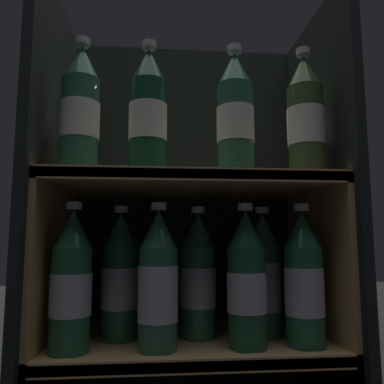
{
  "coord_description": "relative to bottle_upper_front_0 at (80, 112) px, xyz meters",
  "views": [
    {
      "loc": [
        -0.07,
        -0.66,
        0.43
      ],
      "look_at": [
        0.0,
        0.12,
        0.53
      ],
      "focal_mm": 35.0,
      "sensor_mm": 36.0,
      "label": 1
    }
  ],
  "objects": [
    {
      "name": "fridge_back_wall",
      "position": [
        0.23,
        0.27,
        -0.2
      ],
      "size": [
        0.63,
        0.02,
        0.96
      ],
      "primitive_type": "cube",
      "color": "black",
      "rests_on": "ground_plane"
    },
    {
      "name": "fridge_side_left",
      "position": [
        -0.08,
        0.1,
        -0.2
      ],
      "size": [
        0.02,
        0.37,
        0.96
      ],
      "primitive_type": "cube",
      "color": "black",
      "rests_on": "ground_plane"
    },
    {
      "name": "fridge_side_right",
      "position": [
        0.53,
        0.1,
        -0.2
      ],
      "size": [
        0.02,
        0.37,
        0.96
      ],
      "primitive_type": "cube",
      "color": "black",
      "rests_on": "ground_plane"
    },
    {
      "name": "shelf_lower",
      "position": [
        0.23,
        0.09,
        -0.5
      ],
      "size": [
        0.59,
        0.33,
        0.23
      ],
      "color": "tan",
      "rests_on": "ground_plane"
    },
    {
      "name": "shelf_upper",
      "position": [
        0.23,
        0.09,
        -0.28
      ],
      "size": [
        0.59,
        0.33,
        0.56
      ],
      "color": "tan",
      "rests_on": "ground_plane"
    },
    {
      "name": "bottle_upper_front_0",
      "position": [
        0.0,
        0.0,
        0.0
      ],
      "size": [
        0.08,
        0.08,
        0.28
      ],
      "color": "#285B42",
      "rests_on": "shelf_upper"
    },
    {
      "name": "bottle_upper_front_1",
      "position": [
        0.13,
        0.0,
        -0.0
      ],
      "size": [
        0.08,
        0.08,
        0.28
      ],
      "color": "#144228",
      "rests_on": "shelf_upper"
    },
    {
      "name": "bottle_upper_front_2",
      "position": [
        0.31,
        0.0,
        0.0
      ],
      "size": [
        0.08,
        0.08,
        0.28
      ],
      "color": "#285B42",
      "rests_on": "shelf_upper"
    },
    {
      "name": "bottle_upper_front_3",
      "position": [
        0.46,
        0.0,
        -0.0
      ],
      "size": [
        0.08,
        0.08,
        0.28
      ],
      "color": "#384C28",
      "rests_on": "shelf_upper"
    },
    {
      "name": "bottle_lower_front_0",
      "position": [
        -0.0,
        0.0,
        -0.33
      ],
      "size": [
        0.08,
        0.08,
        0.28
      ],
      "color": "#1E5638",
      "rests_on": "shelf_lower"
    },
    {
      "name": "bottle_lower_front_1",
      "position": [
        0.16,
        0.0,
        -0.33
      ],
      "size": [
        0.08,
        0.08,
        0.28
      ],
      "color": "#285B42",
      "rests_on": "shelf_lower"
    },
    {
      "name": "bottle_lower_front_2",
      "position": [
        0.33,
        0.0,
        -0.33
      ],
      "size": [
        0.08,
        0.08,
        0.28
      ],
      "color": "#194C2D",
      "rests_on": "shelf_lower"
    },
    {
      "name": "bottle_lower_front_3",
      "position": [
        0.44,
        0.0,
        -0.33
      ],
      "size": [
        0.08,
        0.08,
        0.28
      ],
      "color": "#1E5638",
      "rests_on": "shelf_lower"
    },
    {
      "name": "bottle_lower_back_0",
      "position": [
        0.08,
        0.08,
        -0.33
      ],
      "size": [
        0.08,
        0.08,
        0.28
      ],
      "color": "#1E5638",
      "rests_on": "shelf_lower"
    },
    {
      "name": "bottle_lower_back_1",
      "position": [
        0.24,
        0.08,
        -0.33
      ],
      "size": [
        0.08,
        0.08,
        0.28
      ],
      "color": "#285B42",
      "rests_on": "shelf_lower"
    },
    {
      "name": "bottle_lower_back_2",
      "position": [
        0.39,
        0.08,
        -0.33
      ],
      "size": [
        0.08,
        0.08,
        0.28
      ],
      "color": "#285B42",
      "rests_on": "shelf_lower"
    }
  ]
}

